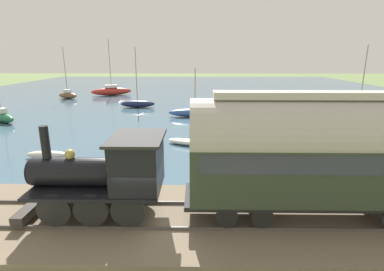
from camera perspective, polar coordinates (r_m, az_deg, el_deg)
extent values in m
plane|color=#607542|center=(11.83, -6.70, -17.17)|extent=(200.00, 200.00, 0.00)
cube|color=#426075|center=(53.40, -0.71, 8.25)|extent=(80.00, 80.00, 0.01)
cube|color=#756651|center=(11.73, -6.72, -16.03)|extent=(5.51, 56.00, 0.51)
cube|color=#4C4742|center=(10.79, -7.43, -17.09)|extent=(0.07, 54.88, 0.12)
cube|color=#4C4742|center=(12.36, -6.21, -12.60)|extent=(0.07, 54.88, 0.12)
cylinder|color=black|center=(10.61, -12.10, -13.87)|extent=(0.12, 1.17, 1.17)
cylinder|color=black|center=(12.21, -10.20, -9.76)|extent=(0.12, 1.17, 1.17)
cylinder|color=black|center=(10.95, -18.70, -13.40)|extent=(0.12, 1.17, 1.17)
cylinder|color=black|center=(12.51, -15.94, -9.50)|extent=(0.12, 1.17, 1.17)
cylinder|color=black|center=(11.42, -24.80, -12.82)|extent=(0.12, 1.17, 1.17)
cylinder|color=black|center=(12.92, -21.35, -9.17)|extent=(0.12, 1.17, 1.17)
cube|color=black|center=(11.52, -17.40, -9.22)|extent=(2.33, 4.57, 0.12)
cylinder|color=black|center=(11.63, -21.93, -6.37)|extent=(1.02, 2.74, 1.02)
cylinder|color=black|center=(12.24, -28.07, -6.03)|extent=(0.97, 0.08, 0.97)
cylinder|color=black|center=(11.65, -26.19, -1.14)|extent=(0.30, 0.30, 1.16)
sphere|color=tan|center=(11.42, -22.25, -3.32)|extent=(0.36, 0.36, 0.36)
cube|color=black|center=(10.81, -10.25, -5.11)|extent=(2.23, 1.60, 1.72)
cube|color=#282828|center=(10.53, -10.48, -0.44)|extent=(2.43, 1.84, 0.10)
cube|color=#2D2823|center=(12.89, -28.10, -12.02)|extent=(2.13, 0.44, 0.32)
cylinder|color=black|center=(13.74, 29.73, -9.65)|extent=(0.12, 0.76, 0.76)
cylinder|color=black|center=(10.70, 13.28, -14.96)|extent=(0.12, 0.76, 0.76)
cylinder|color=black|center=(12.28, 11.48, -10.73)|extent=(0.12, 0.76, 0.76)
cylinder|color=black|center=(10.51, 6.65, -15.20)|extent=(0.12, 0.76, 0.76)
cylinder|color=black|center=(12.12, 5.79, -10.85)|extent=(0.12, 0.76, 0.76)
cube|color=black|center=(11.96, 22.77, -10.78)|extent=(2.02, 9.59, 0.16)
cube|color=#2D3828|center=(11.50, 23.39, -5.19)|extent=(2.25, 9.21, 2.32)
cube|color=#2D333D|center=(11.37, 23.60, -3.27)|extent=(2.28, 8.64, 0.65)
cylinder|color=#B2ADA3|center=(11.18, 24.00, 0.41)|extent=(2.36, 9.21, 2.36)
cube|color=#B2ADA3|center=(10.95, 24.72, 7.00)|extent=(0.79, 7.68, 0.24)
ellipsoid|color=brown|center=(48.96, -22.58, 7.03)|extent=(2.06, 3.40, 0.90)
cylinder|color=#9E8460|center=(48.66, -23.03, 11.36)|extent=(0.10, 0.10, 6.54)
cube|color=silver|center=(48.89, -22.66, 7.81)|extent=(0.91, 1.13, 0.45)
ellipsoid|color=#335199|center=(31.70, 0.58, 4.40)|extent=(1.52, 5.60, 0.88)
cylinder|color=#9E8460|center=(31.33, 0.59, 8.93)|extent=(0.10, 0.10, 4.16)
ellipsoid|color=#B72D23|center=(50.93, -15.07, 8.11)|extent=(3.67, 6.53, 1.21)
cylinder|color=#9E8460|center=(50.63, -15.41, 13.01)|extent=(0.10, 0.10, 7.53)
cube|color=silver|center=(50.85, -15.13, 9.03)|extent=(1.54, 2.12, 0.45)
ellipsoid|color=#236B42|center=(34.42, -32.47, 2.93)|extent=(3.17, 4.04, 0.93)
cube|color=silver|center=(34.31, -32.63, 4.05)|extent=(1.21, 1.39, 0.45)
ellipsoid|color=#192347|center=(38.08, -10.32, 5.95)|extent=(1.19, 4.29, 0.88)
cylinder|color=#9E8460|center=(37.70, -10.58, 11.40)|extent=(0.10, 0.10, 6.37)
ellipsoid|color=white|center=(34.05, 29.08, 3.46)|extent=(3.90, 5.44, 1.14)
cylinder|color=#9E8460|center=(33.63, 29.86, 9.50)|extent=(0.10, 0.10, 6.10)
ellipsoid|color=silver|center=(21.69, -1.09, -1.22)|extent=(1.95, 3.02, 0.43)
ellipsoid|color=silver|center=(20.16, 8.69, -2.59)|extent=(1.87, 2.63, 0.48)
ellipsoid|color=beige|center=(21.01, -25.88, -3.27)|extent=(0.74, 2.66, 0.46)
ellipsoid|color=#B7B2A3|center=(20.96, 21.81, -2.78)|extent=(1.88, 2.49, 0.52)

